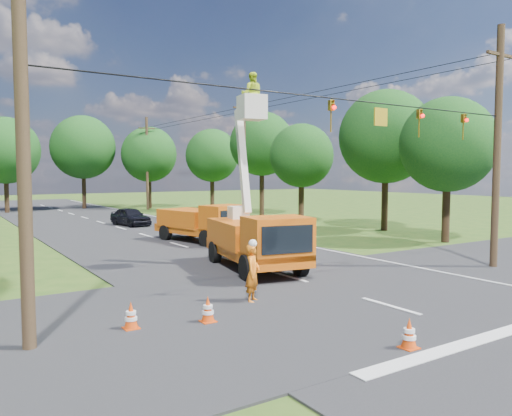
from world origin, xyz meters
TOP-DOWN VIEW (x-y plane):
  - ground at (0.00, 20.00)m, footprint 140.00×140.00m
  - road_main at (0.00, 20.00)m, footprint 12.00×100.00m
  - road_cross at (0.00, 2.00)m, footprint 56.00×10.00m
  - stop_bar at (0.00, -3.20)m, footprint 9.00×0.45m
  - edge_line at (5.60, 20.00)m, footprint 0.12×90.00m
  - bucket_truck at (-0.18, 6.98)m, footprint 3.49×6.60m
  - second_truck at (1.71, 15.60)m, footprint 3.36×6.22m
  - ground_worker at (-3.05, 2.76)m, footprint 0.78×0.75m
  - distant_car at (1.26, 26.55)m, footprint 2.27×4.28m
  - traffic_cone_0 at (-2.36, -2.65)m, footprint 0.38×0.38m
  - traffic_cone_2 at (3.33, 11.31)m, footprint 0.38×0.38m
  - traffic_cone_3 at (-5.22, 1.59)m, footprint 0.38×0.38m
  - traffic_cone_4 at (-7.11, 2.14)m, footprint 0.38×0.38m
  - traffic_cone_6 at (4.41, 16.67)m, footprint 0.38×0.38m
  - pole_right_near at (8.50, 2.00)m, footprint 1.80×0.30m
  - pole_right_mid at (8.50, 22.00)m, footprint 1.80×0.30m
  - pole_right_far at (8.50, 42.00)m, footprint 1.80×0.30m
  - pole_left at (-9.50, 2.00)m, footprint 0.30×0.30m
  - signal_span at (2.23, 1.99)m, footprint 18.00×0.29m
  - tree_right_a at (13.50, 8.00)m, footprint 5.40×5.40m
  - tree_right_b at (15.00, 14.00)m, footprint 6.40×6.40m
  - tree_right_c at (13.20, 21.00)m, footprint 5.00×5.00m
  - tree_right_d at (14.80, 29.00)m, footprint 6.00×6.00m
  - tree_right_e at (13.80, 37.00)m, footprint 5.60×5.60m
  - tree_far_a at (-5.00, 45.00)m, footprint 6.60×6.60m
  - tree_far_b at (3.00, 47.00)m, footprint 7.00×7.00m
  - tree_far_c at (9.50, 44.00)m, footprint 6.20×6.20m

SIDE VIEW (x-z plane):
  - ground at x=0.00m, z-range 0.00..0.00m
  - road_main at x=0.00m, z-range -0.03..0.03m
  - road_cross at x=0.00m, z-range -0.04..0.04m
  - stop_bar at x=0.00m, z-range -0.01..0.01m
  - edge_line at x=5.60m, z-range -0.01..0.01m
  - traffic_cone_0 at x=-2.36m, z-range 0.00..0.71m
  - traffic_cone_2 at x=3.33m, z-range 0.00..0.71m
  - traffic_cone_3 at x=-5.22m, z-range 0.00..0.71m
  - traffic_cone_4 at x=-7.11m, z-range 0.00..0.71m
  - traffic_cone_6 at x=4.41m, z-range 0.00..0.71m
  - distant_car at x=1.26m, z-range 0.00..1.39m
  - ground_worker at x=-3.05m, z-range 0.00..1.79m
  - second_truck at x=1.71m, z-range 0.04..2.26m
  - bucket_truck at x=-0.18m, z-range -2.32..5.75m
  - pole_left at x=-9.50m, z-range 0.00..9.00m
  - pole_right_near at x=8.50m, z-range 0.11..10.11m
  - pole_right_mid at x=8.50m, z-range 0.11..10.11m
  - pole_right_far at x=8.50m, z-range 0.11..10.11m
  - tree_right_c at x=13.20m, z-range 1.40..9.23m
  - tree_right_a at x=13.50m, z-range 1.42..9.70m
  - tree_right_e at x=13.80m, z-range 1.50..10.12m
  - signal_span at x=2.23m, z-range 5.34..6.41m
  - tree_far_c at x=9.50m, z-range 1.47..10.65m
  - tree_far_a at x=-5.00m, z-range 1.44..10.94m
  - tree_right_b at x=15.00m, z-range 1.61..11.26m
  - tree_right_d at x=14.80m, z-range 1.83..11.53m
  - tree_far_b at x=3.00m, z-range 1.65..11.97m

